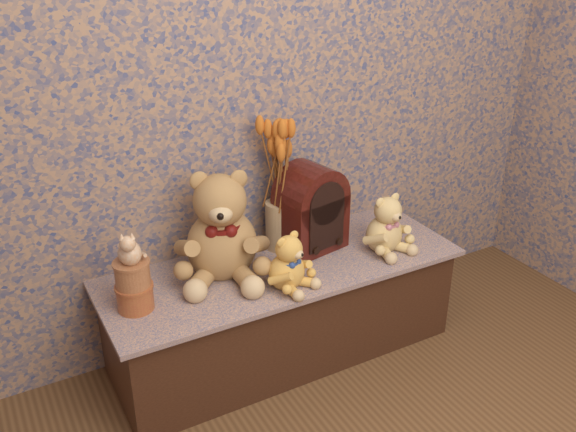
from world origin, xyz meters
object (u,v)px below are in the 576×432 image
teddy_small (385,220)px  teddy_large (221,219)px  cat_figurine (129,246)px  cathedral_radio (311,207)px  biscuit_tin_lower (135,297)px  teddy_medium (287,258)px  ceramic_vase (280,225)px

teddy_small → teddy_large: bearing=160.3°
teddy_large → cat_figurine: size_ratio=3.52×
teddy_large → cat_figurine: teddy_large is taller
cathedral_radio → biscuit_tin_lower: cathedral_radio is taller
teddy_medium → cat_figurine: size_ratio=1.79×
ceramic_vase → biscuit_tin_lower: bearing=-166.7°
cat_figurine → ceramic_vase: bearing=31.7°
teddy_medium → cat_figurine: (-0.55, 0.13, 0.14)m
teddy_small → ceramic_vase: bearing=142.3°
teddy_small → biscuit_tin_lower: 1.05m
teddy_medium → biscuit_tin_lower: 0.57m
cathedral_radio → ceramic_vase: size_ratio=1.80×
ceramic_vase → teddy_large: bearing=-166.3°
teddy_small → ceramic_vase: teddy_small is taller
teddy_small → ceramic_vase: (-0.37, 0.22, -0.03)m
teddy_large → teddy_small: 0.69m
teddy_medium → cathedral_radio: size_ratio=0.64×
ceramic_vase → cat_figurine: size_ratio=1.56×
teddy_small → biscuit_tin_lower: size_ratio=2.04×
teddy_large → teddy_medium: (0.17, -0.21, -0.11)m
teddy_small → ceramic_vase: size_ratio=1.29×
teddy_medium → cathedral_radio: (0.24, 0.23, 0.07)m
teddy_medium → ceramic_vase: 0.31m
teddy_medium → ceramic_vase: (0.13, 0.28, -0.02)m
teddy_large → teddy_medium: bearing=-28.9°
cathedral_radio → cat_figurine: (-0.79, -0.10, 0.07)m
teddy_medium → cat_figurine: bearing=143.9°
teddy_medium → biscuit_tin_lower: size_ratio=1.82×
ceramic_vase → cat_figurine: bearing=-166.7°
teddy_large → biscuit_tin_lower: teddy_large is taller
teddy_small → cathedral_radio: (-0.26, 0.16, 0.05)m
cathedral_radio → cat_figurine: 0.79m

